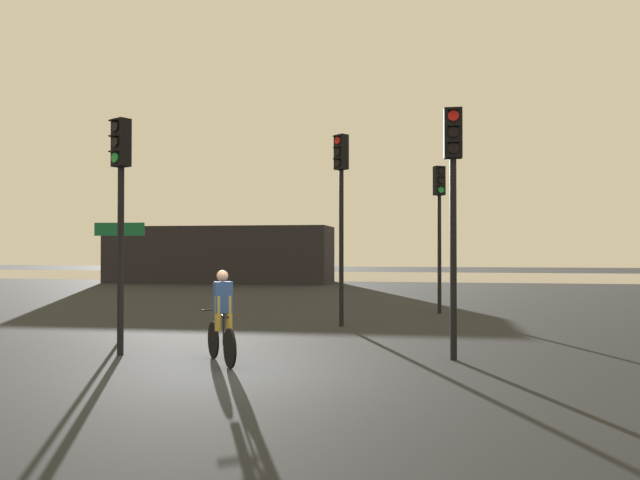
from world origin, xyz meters
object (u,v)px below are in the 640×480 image
Objects in this scene: distant_building at (220,255)px; traffic_light_center at (341,194)px; traffic_light_far_right at (439,211)px; traffic_light_near_left at (121,191)px; traffic_light_near_right at (453,185)px; cyclist at (222,316)px; direction_sign_post at (120,262)px.

traffic_light_center reaches higher than distant_building.
traffic_light_far_right is at bearing -86.15° from traffic_light_center.
traffic_light_near_right is at bearing -146.77° from traffic_light_near_left.
traffic_light_near_right reaches higher than cyclist.
traffic_light_far_right reaches higher than cyclist.
direction_sign_post is at bearing 76.57° from traffic_light_center.
traffic_light_far_right reaches higher than traffic_light_near_right.
direction_sign_post is (-6.97, 1.09, -1.44)m from traffic_light_near_right.
traffic_light_far_right reaches higher than distant_building.
distant_building is 25.52m from traffic_light_near_left.
distant_building is at bearing -24.70° from traffic_light_center.
traffic_light_near_right is at bearing -19.74° from cyclist.
distant_building is 2.67× the size of traffic_light_center.
cyclist is (3.00, -2.11, -0.88)m from direction_sign_post.
traffic_light_center is 6.22m from cyclist.
traffic_light_far_right is 8.18m from traffic_light_near_right.
traffic_light_center is at bearing 42.12° from cyclist.
direction_sign_post is (-0.84, 1.61, -1.38)m from traffic_light_near_left.
traffic_light_near_right is at bearing -62.64° from distant_building.
traffic_light_center is 1.09× the size of traffic_light_near_right.
cyclist is at bearing 140.08° from direction_sign_post.
distant_building is 2.89× the size of traffic_light_far_right.
cyclist is (-3.92, -9.19, -2.33)m from traffic_light_far_right.
cyclist is at bearing 41.51° from traffic_light_far_right.
direction_sign_post reaches higher than cyclist.
direction_sign_post is 1.60× the size of cyclist.
distant_building reaches higher than cyclist.
traffic_light_far_right is (12.44, -15.97, 1.50)m from distant_building.
traffic_light_near_left reaches higher than cyclist.
cyclist is at bearing -164.56° from traffic_light_near_left.
traffic_light_near_left is (6.37, -24.67, 1.43)m from distant_building.
traffic_light_center is 3.04× the size of cyclist.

